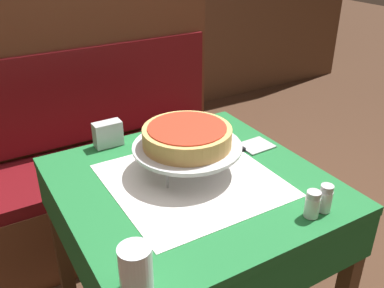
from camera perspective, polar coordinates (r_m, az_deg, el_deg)
dining_table_front at (r=1.40m, az=0.01°, el=-8.57°), size 0.80×0.80×0.75m
dining_table_rear at (r=2.78m, az=-11.63°, el=9.56°), size 0.75×0.75×0.75m
booth_bench at (r=2.19m, az=-13.39°, el=-4.21°), size 1.50×0.48×1.19m
pizza_pan_stand at (r=1.35m, az=-0.65°, el=-0.50°), size 0.35×0.35×0.09m
deep_dish_pizza at (r=1.33m, az=-0.66°, el=1.07°), size 0.28×0.28×0.06m
pizza_server at (r=1.52m, az=6.91°, el=-0.68°), size 0.26×0.10×0.01m
water_glass_near at (r=0.96m, az=-7.49°, el=-16.34°), size 0.07×0.07×0.12m
salt_shaker at (r=1.21m, az=15.75°, el=-7.74°), size 0.04×0.04×0.08m
pepper_shaker at (r=1.24m, az=17.37°, el=-6.94°), size 0.04×0.04×0.08m
napkin_holder at (r=1.55m, az=-11.15°, el=1.33°), size 0.10×0.05×0.09m
condiment_caddy at (r=2.73m, az=-12.74°, el=12.56°), size 0.14×0.14×0.15m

